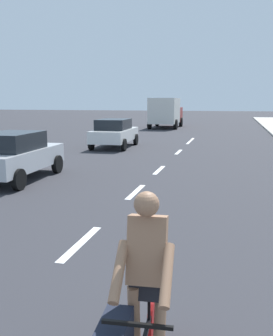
# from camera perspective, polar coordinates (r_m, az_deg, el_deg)

# --- Properties ---
(ground_plane) EXTENTS (160.00, 160.00, 0.00)m
(ground_plane) POSITION_cam_1_polar(r_m,az_deg,el_deg) (17.52, 5.47, 1.60)
(ground_plane) COLOR #2D2D33
(lane_stripe_2) EXTENTS (0.16, 1.80, 0.01)m
(lane_stripe_2) POSITION_cam_1_polar(r_m,az_deg,el_deg) (7.16, -8.39, -11.07)
(lane_stripe_2) COLOR white
(lane_stripe_2) RESTS_ON ground
(lane_stripe_3) EXTENTS (0.16, 1.80, 0.01)m
(lane_stripe_3) POSITION_cam_1_polar(r_m,az_deg,el_deg) (10.88, -0.11, -3.58)
(lane_stripe_3) COLOR white
(lane_stripe_3) RESTS_ON ground
(lane_stripe_4) EXTENTS (0.16, 1.80, 0.01)m
(lane_stripe_4) POSITION_cam_1_polar(r_m,az_deg,el_deg) (14.28, 3.42, -0.30)
(lane_stripe_4) COLOR white
(lane_stripe_4) RESTS_ON ground
(lane_stripe_5) EXTENTS (0.16, 1.80, 0.01)m
(lane_stripe_5) POSITION_cam_1_polar(r_m,az_deg,el_deg) (19.39, 6.33, 2.41)
(lane_stripe_5) COLOR white
(lane_stripe_5) RESTS_ON ground
(lane_stripe_6) EXTENTS (0.16, 1.80, 0.01)m
(lane_stripe_6) POSITION_cam_1_polar(r_m,az_deg,el_deg) (23.90, 7.85, 3.82)
(lane_stripe_6) COLOR white
(lane_stripe_6) RESTS_ON ground
(lane_stripe_7) EXTENTS (0.16, 1.80, 0.01)m
(lane_stripe_7) POSITION_cam_1_polar(r_m,az_deg,el_deg) (25.84, 8.34, 4.28)
(lane_stripe_7) COLOR white
(lane_stripe_7) RESTS_ON ground
(cyclist) EXTENTS (0.65, 1.71, 1.82)m
(cyclist) POSITION_cam_1_polar(r_m,az_deg,el_deg) (3.53, 0.49, -19.51)
(cyclist) COLOR black
(cyclist) RESTS_ON ground
(parked_car_silver) EXTENTS (2.02, 4.12, 1.57)m
(parked_car_silver) POSITION_cam_1_polar(r_m,az_deg,el_deg) (12.98, -17.85, 1.91)
(parked_car_silver) COLOR #B7BABF
(parked_car_silver) RESTS_ON ground
(parked_car_white) EXTENTS (2.07, 4.27, 1.57)m
(parked_car_white) POSITION_cam_1_polar(r_m,az_deg,el_deg) (21.15, -3.33, 5.37)
(parked_car_white) COLOR white
(parked_car_white) RESTS_ON ground
(delivery_truck) EXTENTS (2.73, 6.27, 2.80)m
(delivery_truck) POSITION_cam_1_polar(r_m,az_deg,el_deg) (36.51, 4.41, 8.38)
(delivery_truck) COLOR maroon
(delivery_truck) RESTS_ON ground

